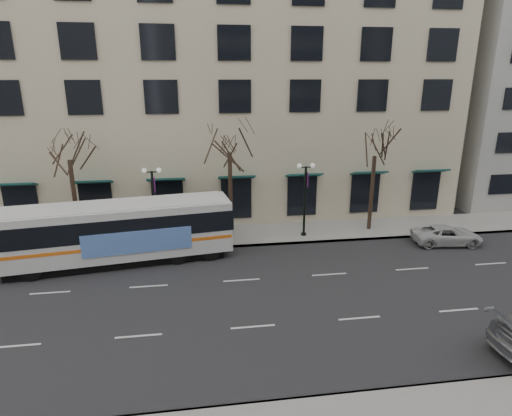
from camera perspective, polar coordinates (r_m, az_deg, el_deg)
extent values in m
plane|color=black|center=(21.85, -1.26, -12.31)|extent=(160.00, 160.00, 0.00)
cube|color=gray|center=(30.72, 5.98, -3.20)|extent=(80.00, 4.00, 0.15)
cube|color=#C4B796|center=(39.87, -8.29, 18.89)|extent=(40.00, 20.00, 24.00)
cylinder|color=black|center=(29.80, -22.95, 0.49)|extent=(0.28, 0.28, 5.74)
cylinder|color=black|center=(28.83, -3.43, 1.55)|extent=(0.28, 0.28, 5.95)
cylinder|color=black|center=(31.31, 15.15, 1.78)|extent=(0.28, 0.28, 5.46)
cylinder|color=black|center=(28.44, -13.39, -0.13)|extent=(0.16, 0.16, 5.00)
cylinder|color=black|center=(29.21, -13.07, -4.53)|extent=(0.36, 0.36, 0.30)
cube|color=black|center=(27.82, -13.74, 4.69)|extent=(0.90, 0.06, 0.06)
sphere|color=silver|center=(27.85, -14.68, 4.84)|extent=(0.32, 0.32, 0.32)
sphere|color=silver|center=(27.76, -12.83, 4.94)|extent=(0.32, 0.32, 0.32)
cube|color=#5D1B66|center=(28.00, -13.37, 3.01)|extent=(0.04, 0.45, 1.00)
cylinder|color=black|center=(29.22, 6.51, 0.71)|extent=(0.16, 0.16, 5.00)
cylinder|color=black|center=(29.97, 6.36, -3.60)|extent=(0.36, 0.36, 0.30)
cube|color=black|center=(28.62, 6.68, 5.41)|extent=(0.90, 0.06, 0.06)
sphere|color=silver|center=(28.49, 5.80, 5.59)|extent=(0.32, 0.32, 0.32)
sphere|color=silver|center=(28.71, 7.56, 5.63)|extent=(0.32, 0.32, 0.32)
cube|color=#5D1B66|center=(28.83, 6.85, 3.77)|extent=(0.04, 0.45, 1.00)
cube|color=silver|center=(26.60, -17.98, -2.82)|extent=(13.58, 4.66, 3.05)
cube|color=black|center=(27.22, -17.64, -6.23)|extent=(12.47, 4.17, 0.50)
cube|color=black|center=(26.44, -17.35, -1.81)|extent=(13.05, 4.63, 1.22)
cube|color=orange|center=(26.78, -17.87, -3.88)|extent=(13.45, 4.67, 0.20)
cube|color=#5983D9|center=(25.29, -15.48, -4.39)|extent=(6.05, 0.89, 1.33)
cube|color=silver|center=(26.13, -18.29, 0.39)|extent=(12.88, 4.28, 0.09)
cylinder|color=black|center=(26.60, -27.86, -7.48)|extent=(1.14, 0.46, 1.11)
cylinder|color=black|center=(28.91, -26.92, -5.42)|extent=(1.14, 0.46, 1.11)
cylinder|color=black|center=(25.99, -10.37, -6.20)|extent=(1.14, 0.46, 1.11)
cylinder|color=black|center=(28.34, -10.92, -4.20)|extent=(1.14, 0.46, 1.11)
cylinder|color=black|center=(26.22, -6.01, -5.79)|extent=(1.14, 0.46, 1.11)
cylinder|color=black|center=(28.55, -6.92, -3.84)|extent=(1.14, 0.46, 1.11)
imported|color=silver|center=(31.18, 24.10, -3.30)|extent=(4.71, 2.58, 1.25)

